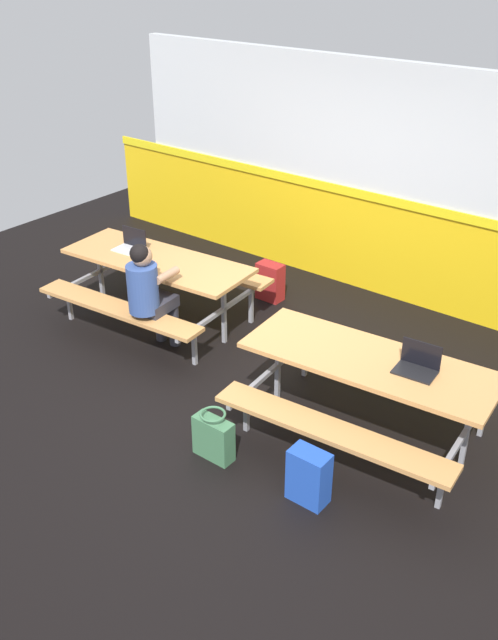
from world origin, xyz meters
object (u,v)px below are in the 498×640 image
object	(u,v)px
laptop_silver	(131,245)
picnic_table_left	(158,273)
student_nearer	(149,290)
tote_bag_bright	(214,437)
satchel_spare	(309,476)
laptop_dark	(417,366)
backpack_dark	(271,282)
picnic_table_right	(368,376)

from	to	relation	value
laptop_silver	picnic_table_left	bearing A→B (deg)	-0.60
picnic_table_left	student_nearer	size ratio (longest dim) A/B	1.75
tote_bag_bright	student_nearer	bearing A→B (deg)	150.89
tote_bag_bright	satchel_spare	world-z (taller)	satchel_spare
laptop_dark	tote_bag_bright	xyz separation A→B (m)	(-1.17, -1.08, -0.59)
picnic_table_left	laptop_silver	distance (m)	0.44
laptop_silver	tote_bag_bright	size ratio (longest dim) A/B	0.79
picnic_table_left	backpack_dark	size ratio (longest dim) A/B	4.80
laptop_silver	backpack_dark	bearing A→B (deg)	48.76
student_nearer	satchel_spare	xyz separation A→B (m)	(2.42, -0.80, -0.49)
picnic_table_right	student_nearer	size ratio (longest dim) A/B	1.75
picnic_table_right	laptop_silver	size ratio (longest dim) A/B	6.25
picnic_table_left	student_nearer	world-z (taller)	student_nearer
picnic_table_left	picnic_table_right	distance (m)	2.76
picnic_table_right	laptop_dark	size ratio (longest dim) A/B	6.25
backpack_dark	tote_bag_bright	world-z (taller)	backpack_dark
picnic_table_right	student_nearer	world-z (taller)	student_nearer
picnic_table_right	tote_bag_bright	bearing A→B (deg)	-128.13
picnic_table_right	laptop_dark	distance (m)	0.44
picnic_table_left	tote_bag_bright	xyz separation A→B (m)	(1.94, -1.38, -0.39)
laptop_silver	student_nearer	bearing A→B (deg)	-33.78
backpack_dark	laptop_silver	bearing A→B (deg)	-131.24
backpack_dark	tote_bag_bright	distance (m)	2.86
picnic_table_left	laptop_silver	xyz separation A→B (m)	(-0.39, 0.00, 0.21)
laptop_dark	tote_bag_bright	world-z (taller)	laptop_dark
picnic_table_right	laptop_dark	bearing A→B (deg)	10.53
laptop_silver	satchel_spare	size ratio (longest dim) A/B	0.77
laptop_dark	satchel_spare	world-z (taller)	laptop_dark
backpack_dark	satchel_spare	world-z (taller)	same
backpack_dark	student_nearer	bearing A→B (deg)	-97.69
laptop_dark	tote_bag_bright	bearing A→B (deg)	-137.26
student_nearer	laptop_silver	world-z (taller)	student_nearer
laptop_dark	tote_bag_bright	distance (m)	1.70
laptop_silver	backpack_dark	distance (m)	1.65
laptop_silver	satchel_spare	xyz separation A→B (m)	(3.21, -1.32, -0.57)
backpack_dark	picnic_table_left	bearing A→B (deg)	-118.40
picnic_table_right	satchel_spare	world-z (taller)	picnic_table_right
picnic_table_right	laptop_dark	world-z (taller)	laptop_dark
student_nearer	tote_bag_bright	distance (m)	1.84
student_nearer	satchel_spare	distance (m)	2.59
picnic_table_right	student_nearer	bearing A→B (deg)	-176.19
satchel_spare	tote_bag_bright	bearing A→B (deg)	-176.02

